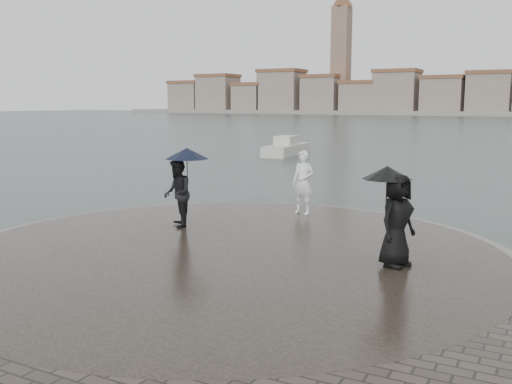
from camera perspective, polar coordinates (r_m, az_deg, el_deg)
The scene contains 7 objects.
ground at distance 9.94m, azimuth -13.52°, elevation -12.14°, with size 400.00×400.00×0.00m, color #2B3835.
kerb_ring at distance 12.57m, azimuth -2.82°, elevation -6.64°, with size 12.50×12.50×0.32m, color gray.
quay_tip at distance 12.56m, azimuth -2.82°, elevation -6.54°, with size 11.90×11.90×0.36m, color #2D261E.
statue at distance 16.35m, azimuth 4.73°, elevation 0.97°, with size 0.66×0.44×1.82m, color white.
visitor_left at distance 14.65m, azimuth -7.63°, elevation 0.92°, with size 1.34×1.20×2.04m.
visitor_right at distance 11.38m, azimuth 13.72°, elevation -1.79°, with size 1.16×1.11×1.95m.
far_skyline at distance 168.05m, azimuth 24.25°, elevation 8.86°, with size 260.00×20.00×37.00m.
Camera 1 is at (6.26, -6.86, 3.53)m, focal length 40.00 mm.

